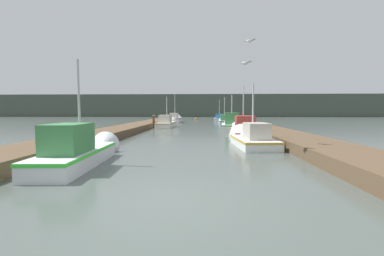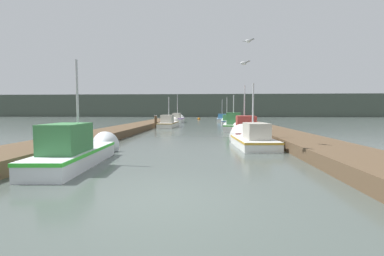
# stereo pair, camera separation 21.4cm
# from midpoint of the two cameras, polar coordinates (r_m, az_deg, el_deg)

# --- Properties ---
(ground_plane) EXTENTS (200.00, 200.00, 0.00)m
(ground_plane) POSITION_cam_midpoint_polar(r_m,az_deg,el_deg) (5.62, -7.15, -15.59)
(ground_plane) COLOR #47514C
(dock_left) EXTENTS (2.55, 40.00, 0.49)m
(dock_left) POSITION_cam_midpoint_polar(r_m,az_deg,el_deg) (22.32, -15.01, -0.30)
(dock_left) COLOR brown
(dock_left) RESTS_ON ground_plane
(dock_right) EXTENTS (2.55, 40.00, 0.49)m
(dock_right) POSITION_cam_midpoint_polar(r_m,az_deg,el_deg) (21.84, 15.58, -0.40)
(dock_right) COLOR brown
(dock_right) RESTS_ON ground_plane
(distant_shore_ridge) EXTENTS (120.00, 16.00, 6.10)m
(distant_shore_ridge) POSITION_cam_midpoint_polar(r_m,az_deg,el_deg) (76.66, 1.89, 4.92)
(distant_shore_ridge) COLOR #424C42
(distant_shore_ridge) RESTS_ON ground_plane
(fishing_boat_0) EXTENTS (1.64, 5.38, 3.95)m
(fishing_boat_0) POSITION_cam_midpoint_polar(r_m,az_deg,el_deg) (9.86, -23.87, -4.57)
(fishing_boat_0) COLOR silver
(fishing_boat_0) RESTS_ON ground_plane
(fishing_boat_1) EXTENTS (2.01, 4.67, 3.81)m
(fishing_boat_1) POSITION_cam_midpoint_polar(r_m,az_deg,el_deg) (14.01, 12.43, -2.31)
(fishing_boat_1) COLOR silver
(fishing_boat_1) RESTS_ON ground_plane
(fishing_boat_2) EXTENTS (1.77, 6.42, 4.04)m
(fishing_boat_2) POSITION_cam_midpoint_polar(r_m,az_deg,el_deg) (18.66, 10.85, -0.42)
(fishing_boat_2) COLOR silver
(fishing_boat_2) RESTS_ON ground_plane
(fishing_boat_3) EXTENTS (2.15, 4.83, 3.78)m
(fishing_boat_3) POSITION_cam_midpoint_polar(r_m,az_deg,el_deg) (23.95, 8.54, 0.71)
(fishing_boat_3) COLOR silver
(fishing_boat_3) RESTS_ON ground_plane
(fishing_boat_4) EXTENTS (1.67, 6.43, 3.80)m
(fishing_boat_4) POSITION_cam_midpoint_polar(r_m,az_deg,el_deg) (29.16, -5.70, 1.12)
(fishing_boat_4) COLOR silver
(fishing_boat_4) RESTS_ON ground_plane
(fishing_boat_5) EXTENTS (1.60, 5.06, 3.87)m
(fishing_boat_5) POSITION_cam_midpoint_polar(r_m,az_deg,el_deg) (33.67, 7.02, 1.54)
(fishing_boat_5) COLOR silver
(fishing_boat_5) RESTS_ON ground_plane
(fishing_boat_6) EXTENTS (1.71, 6.03, 4.67)m
(fishing_boat_6) POSITION_cam_midpoint_polar(r_m,az_deg,el_deg) (39.14, -3.94, 1.98)
(fishing_boat_6) COLOR silver
(fishing_boat_6) RESTS_ON ground_plane
(fishing_boat_7) EXTENTS (1.87, 4.95, 4.04)m
(fishing_boat_7) POSITION_cam_midpoint_polar(r_m,az_deg,el_deg) (42.90, 5.94, 2.02)
(fishing_boat_7) COLOR silver
(fishing_boat_7) RESTS_ON ground_plane
(mooring_piling_0) EXTENTS (0.35, 0.35, 0.99)m
(mooring_piling_0) POSITION_cam_midpoint_polar(r_m,az_deg,el_deg) (35.96, -6.43, 1.82)
(mooring_piling_0) COLOR #473523
(mooring_piling_0) RESTS_ON ground_plane
(mooring_piling_1) EXTENTS (0.32, 0.32, 1.31)m
(mooring_piling_1) POSITION_cam_midpoint_polar(r_m,az_deg,el_deg) (27.79, -8.74, 1.48)
(mooring_piling_1) COLOR #473523
(mooring_piling_1) RESTS_ON ground_plane
(channel_buoy) EXTENTS (0.53, 0.53, 1.03)m
(channel_buoy) POSITION_cam_midpoint_polar(r_m,az_deg,el_deg) (49.38, 0.77, 2.04)
(channel_buoy) COLOR #BF6513
(channel_buoy) RESTS_ON ground_plane
(seagull_lead) EXTENTS (0.47, 0.47, 0.12)m
(seagull_lead) POSITION_cam_midpoint_polar(r_m,az_deg,el_deg) (11.40, 12.02, 18.32)
(seagull_lead) COLOR white
(seagull_1) EXTENTS (0.45, 0.49, 0.12)m
(seagull_1) POSITION_cam_midpoint_polar(r_m,az_deg,el_deg) (10.00, 11.08, 13.93)
(seagull_1) COLOR white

